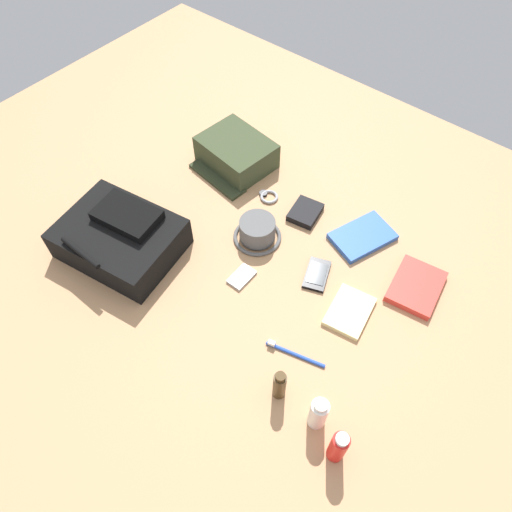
{
  "coord_description": "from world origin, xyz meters",
  "views": [
    {
      "loc": [
        -0.54,
        0.65,
        1.21
      ],
      "look_at": [
        0.0,
        0.0,
        0.04
      ],
      "focal_mm": 33.35,
      "sensor_mm": 36.0,
      "label": 1
    }
  ],
  "objects_px": {
    "backpack": "(121,237)",
    "sunscreen_spray": "(338,447)",
    "toiletry_pouch": "(236,153)",
    "cologne_bottle": "(280,385)",
    "toothbrush": "(292,353)",
    "notepad": "(349,311)",
    "wallet": "(305,212)",
    "bucket_hat": "(257,231)",
    "cell_phone": "(317,274)",
    "paperback_novel": "(416,287)",
    "media_player": "(241,276)",
    "toothpaste_tube": "(318,413)",
    "travel_guidebook": "(362,237)",
    "wristwatch": "(268,196)"
  },
  "relations": [
    {
      "from": "backpack",
      "to": "sunscreen_spray",
      "type": "bearing_deg",
      "value": 173.89
    },
    {
      "from": "toiletry_pouch",
      "to": "cologne_bottle",
      "type": "relative_size",
      "value": 2.24
    },
    {
      "from": "toiletry_pouch",
      "to": "cologne_bottle",
      "type": "height_order",
      "value": "cologne_bottle"
    },
    {
      "from": "toothbrush",
      "to": "notepad",
      "type": "xyz_separation_m",
      "value": [
        -0.05,
        -0.21,
        0.0
      ]
    },
    {
      "from": "backpack",
      "to": "wallet",
      "type": "distance_m",
      "value": 0.6
    },
    {
      "from": "bucket_hat",
      "to": "notepad",
      "type": "distance_m",
      "value": 0.38
    },
    {
      "from": "cell_phone",
      "to": "paperback_novel",
      "type": "bearing_deg",
      "value": -149.64
    },
    {
      "from": "sunscreen_spray",
      "to": "media_player",
      "type": "relative_size",
      "value": 1.61
    },
    {
      "from": "paperback_novel",
      "to": "media_player",
      "type": "bearing_deg",
      "value": 35.0
    },
    {
      "from": "sunscreen_spray",
      "to": "toothpaste_tube",
      "type": "bearing_deg",
      "value": -23.81
    },
    {
      "from": "travel_guidebook",
      "to": "toothbrush",
      "type": "distance_m",
      "value": 0.47
    },
    {
      "from": "toothpaste_tube",
      "to": "travel_guidebook",
      "type": "distance_m",
      "value": 0.61
    },
    {
      "from": "sunscreen_spray",
      "to": "cologne_bottle",
      "type": "xyz_separation_m",
      "value": [
        0.2,
        -0.03,
        -0.01
      ]
    },
    {
      "from": "cologne_bottle",
      "to": "notepad",
      "type": "relative_size",
      "value": 0.8
    },
    {
      "from": "wallet",
      "to": "cell_phone",
      "type": "bearing_deg",
      "value": 124.09
    },
    {
      "from": "toothpaste_tube",
      "to": "cell_phone",
      "type": "height_order",
      "value": "toothpaste_tube"
    },
    {
      "from": "cell_phone",
      "to": "notepad",
      "type": "relative_size",
      "value": 0.87
    },
    {
      "from": "backpack",
      "to": "wristwatch",
      "type": "relative_size",
      "value": 5.5
    },
    {
      "from": "media_player",
      "to": "wristwatch",
      "type": "height_order",
      "value": "same"
    },
    {
      "from": "cell_phone",
      "to": "wristwatch",
      "type": "distance_m",
      "value": 0.35
    },
    {
      "from": "toothpaste_tube",
      "to": "cologne_bottle",
      "type": "bearing_deg",
      "value": 1.52
    },
    {
      "from": "sunscreen_spray",
      "to": "toothpaste_tube",
      "type": "xyz_separation_m",
      "value": [
        0.08,
        -0.04,
        -0.0
      ]
    },
    {
      "from": "wristwatch",
      "to": "paperback_novel",
      "type": "bearing_deg",
      "value": 179.08
    },
    {
      "from": "cologne_bottle",
      "to": "wallet",
      "type": "relative_size",
      "value": 1.09
    },
    {
      "from": "sunscreen_spray",
      "to": "paperback_novel",
      "type": "bearing_deg",
      "value": -81.99
    },
    {
      "from": "toiletry_pouch",
      "to": "bucket_hat",
      "type": "height_order",
      "value": "toiletry_pouch"
    },
    {
      "from": "wristwatch",
      "to": "toothbrush",
      "type": "height_order",
      "value": "toothbrush"
    },
    {
      "from": "paperback_novel",
      "to": "travel_guidebook",
      "type": "xyz_separation_m",
      "value": [
        0.22,
        -0.06,
        -0.0
      ]
    },
    {
      "from": "travel_guidebook",
      "to": "wristwatch",
      "type": "distance_m",
      "value": 0.35
    },
    {
      "from": "backpack",
      "to": "cologne_bottle",
      "type": "bearing_deg",
      "value": 174.86
    },
    {
      "from": "sunscreen_spray",
      "to": "notepad",
      "type": "relative_size",
      "value": 0.91
    },
    {
      "from": "sunscreen_spray",
      "to": "wristwatch",
      "type": "height_order",
      "value": "sunscreen_spray"
    },
    {
      "from": "toiletry_pouch",
      "to": "sunscreen_spray",
      "type": "distance_m",
      "value": 1.04
    },
    {
      "from": "bucket_hat",
      "to": "wallet",
      "type": "distance_m",
      "value": 0.19
    },
    {
      "from": "toothpaste_tube",
      "to": "media_player",
      "type": "xyz_separation_m",
      "value": [
        0.43,
        -0.21,
        -0.06
      ]
    },
    {
      "from": "travel_guidebook",
      "to": "notepad",
      "type": "distance_m",
      "value": 0.28
    },
    {
      "from": "cell_phone",
      "to": "media_player",
      "type": "xyz_separation_m",
      "value": [
        0.17,
        0.15,
        -0.0
      ]
    },
    {
      "from": "backpack",
      "to": "sunscreen_spray",
      "type": "height_order",
      "value": "sunscreen_spray"
    },
    {
      "from": "backpack",
      "to": "toothbrush",
      "type": "bearing_deg",
      "value": -175.48
    },
    {
      "from": "backpack",
      "to": "cologne_bottle",
      "type": "relative_size",
      "value": 3.26
    },
    {
      "from": "cell_phone",
      "to": "toothbrush",
      "type": "distance_m",
      "value": 0.27
    },
    {
      "from": "media_player",
      "to": "notepad",
      "type": "height_order",
      "value": "notepad"
    },
    {
      "from": "bucket_hat",
      "to": "sunscreen_spray",
      "type": "bearing_deg",
      "value": 145.1
    },
    {
      "from": "toothpaste_tube",
      "to": "notepad",
      "type": "relative_size",
      "value": 0.85
    },
    {
      "from": "toothpaste_tube",
      "to": "wallet",
      "type": "relative_size",
      "value": 1.16
    },
    {
      "from": "wallet",
      "to": "notepad",
      "type": "bearing_deg",
      "value": 134.82
    },
    {
      "from": "toiletry_pouch",
      "to": "media_player",
      "type": "bearing_deg",
      "value": 132.5
    },
    {
      "from": "bucket_hat",
      "to": "cell_phone",
      "type": "height_order",
      "value": "bucket_hat"
    },
    {
      "from": "toiletry_pouch",
      "to": "toothpaste_tube",
      "type": "height_order",
      "value": "toothpaste_tube"
    },
    {
      "from": "backpack",
      "to": "media_player",
      "type": "relative_size",
      "value": 4.62
    }
  ]
}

